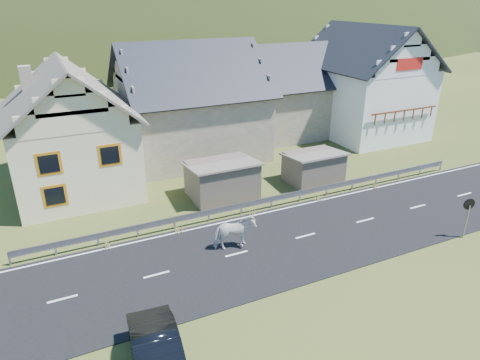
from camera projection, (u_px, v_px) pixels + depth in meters
ground at (305, 237)px, 22.52m from camera, size 160.00×160.00×0.00m
road at (305, 236)px, 22.52m from camera, size 60.00×7.00×0.04m
lane_markings at (305, 236)px, 22.51m from camera, size 60.00×6.60×0.01m
guardrail at (272, 199)px, 25.36m from camera, size 28.10×0.09×0.75m
shed_left at (222, 180)px, 26.71m from camera, size 4.30×3.30×2.40m
shed_right at (313, 168)px, 28.87m from camera, size 3.80×2.90×2.20m
house_cream at (70, 122)px, 26.86m from camera, size 7.80×9.80×8.30m
house_stone_a at (190, 96)px, 32.76m from camera, size 10.80×9.80×8.90m
house_stone_b at (288, 86)px, 38.50m from camera, size 9.80×8.80×8.10m
house_white at (364, 77)px, 38.02m from camera, size 8.80×10.80×9.70m
mountain at (79, 77)px, 181.95m from camera, size 440.00×280.00×260.00m
horse at (234, 233)px, 21.08m from camera, size 1.16×2.15×1.74m
car at (158, 359)px, 13.97m from camera, size 1.96×4.62×1.48m
traffic_mirror at (468, 209)px, 21.85m from camera, size 0.61×0.24×2.23m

